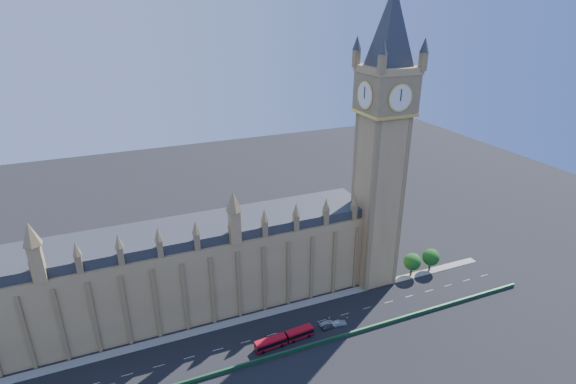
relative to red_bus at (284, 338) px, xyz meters
name	(u,v)px	position (x,y,z in m)	size (l,w,h in m)	color
ground	(285,331)	(2.01, 4.60, -1.57)	(400.00, 400.00, 0.00)	black
palace_westminster	(181,270)	(-22.99, 26.60, 12.29)	(120.00, 20.00, 28.00)	#A47C4F
elizabeth_tower	(383,125)	(40.01, 18.59, 52.99)	(20.59, 20.59, 105.00)	#A47C4F
bridge_parapet	(297,349)	(2.01, -4.40, -0.97)	(160.00, 0.60, 1.20)	#1E4C2D
kerb_north	(273,312)	(2.01, 14.10, -1.49)	(160.00, 3.00, 0.16)	gray
tree_east_near	(413,261)	(54.24, 14.68, 4.07)	(6.00, 6.00, 8.50)	#382619
tree_east_far	(431,257)	(62.24, 14.68, 4.07)	(6.00, 6.00, 8.50)	#382619
red_bus	(284,338)	(0.00, 0.00, 0.00)	(17.69, 3.96, 2.98)	#B80C1C
car_grey	(328,327)	(14.16, 0.67, -0.90)	(1.58, 3.94, 1.34)	#414549
car_silver	(339,323)	(17.91, 0.72, -0.83)	(1.56, 4.48, 1.48)	#93959A
car_white	(327,323)	(14.57, 2.20, -0.90)	(1.87, 4.61, 1.34)	silver
cone_a	(329,318)	(16.58, 4.55, -1.24)	(0.45, 0.45, 0.67)	black
cone_b	(334,326)	(16.13, 0.71, -1.21)	(0.58, 0.58, 0.74)	black
cone_c	(331,322)	(16.01, 2.50, -1.23)	(0.49, 0.49, 0.68)	black
cone_d	(347,318)	(21.61, 2.46, -1.26)	(0.51, 0.51, 0.62)	black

